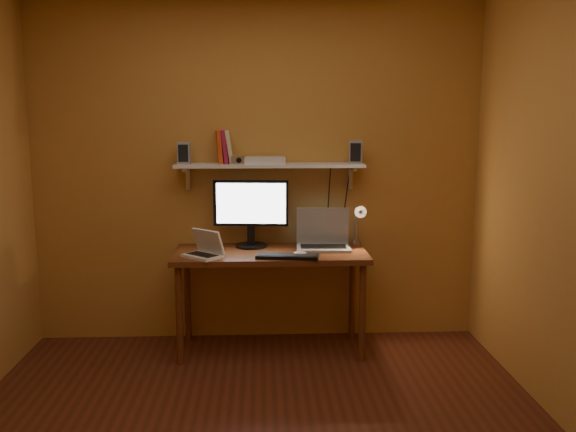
{
  "coord_description": "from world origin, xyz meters",
  "views": [
    {
      "loc": [
        0.03,
        -3.05,
        1.72
      ],
      "look_at": [
        0.21,
        1.18,
        1.03
      ],
      "focal_mm": 38.0,
      "sensor_mm": 36.0,
      "label": 1
    }
  ],
  "objects_px": {
    "desk": "(271,263)",
    "desk_lamp": "(359,220)",
    "netbook": "(205,249)",
    "wall_shelf": "(270,166)",
    "shelf_camera": "(239,160)",
    "mouse": "(300,254)",
    "keyboard": "(288,256)",
    "monitor": "(251,210)",
    "laptop": "(323,238)",
    "router": "(265,160)",
    "speaker_left": "(184,153)",
    "speaker_right": "(356,152)"
  },
  "relations": [
    {
      "from": "desk",
      "to": "desk_lamp",
      "type": "height_order",
      "value": "desk_lamp"
    },
    {
      "from": "keyboard",
      "to": "router",
      "type": "relative_size",
      "value": 1.44
    },
    {
      "from": "monitor",
      "to": "desk_lamp",
      "type": "height_order",
      "value": "monitor"
    },
    {
      "from": "shelf_camera",
      "to": "mouse",
      "type": "bearing_deg",
      "value": -33.53
    },
    {
      "from": "wall_shelf",
      "to": "keyboard",
      "type": "relative_size",
      "value": 3.25
    },
    {
      "from": "wall_shelf",
      "to": "keyboard",
      "type": "bearing_deg",
      "value": -74.08
    },
    {
      "from": "netbook",
      "to": "mouse",
      "type": "bearing_deg",
      "value": 39.38
    },
    {
      "from": "laptop",
      "to": "netbook",
      "type": "xyz_separation_m",
      "value": [
        -0.86,
        -0.26,
        -0.02
      ]
    },
    {
      "from": "mouse",
      "to": "router",
      "type": "relative_size",
      "value": 0.34
    },
    {
      "from": "mouse",
      "to": "speaker_right",
      "type": "height_order",
      "value": "speaker_right"
    },
    {
      "from": "keyboard",
      "to": "speaker_right",
      "type": "height_order",
      "value": "speaker_right"
    },
    {
      "from": "router",
      "to": "laptop",
      "type": "bearing_deg",
      "value": -10.93
    },
    {
      "from": "wall_shelf",
      "to": "desk_lamp",
      "type": "bearing_deg",
      "value": -5.88
    },
    {
      "from": "wall_shelf",
      "to": "speaker_right",
      "type": "relative_size",
      "value": 8.18
    },
    {
      "from": "wall_shelf",
      "to": "mouse",
      "type": "relative_size",
      "value": 13.7
    },
    {
      "from": "wall_shelf",
      "to": "speaker_left",
      "type": "height_order",
      "value": "speaker_left"
    },
    {
      "from": "speaker_left",
      "to": "monitor",
      "type": "bearing_deg",
      "value": -1.7
    },
    {
      "from": "desk",
      "to": "netbook",
      "type": "bearing_deg",
      "value": -162.52
    },
    {
      "from": "netbook",
      "to": "keyboard",
      "type": "relative_size",
      "value": 0.74
    },
    {
      "from": "mouse",
      "to": "shelf_camera",
      "type": "distance_m",
      "value": 0.82
    },
    {
      "from": "keyboard",
      "to": "netbook",
      "type": "bearing_deg",
      "value": -176.45
    },
    {
      "from": "router",
      "to": "desk",
      "type": "bearing_deg",
      "value": -80.16
    },
    {
      "from": "keyboard",
      "to": "speaker_left",
      "type": "bearing_deg",
      "value": 161.25
    },
    {
      "from": "monitor",
      "to": "keyboard",
      "type": "relative_size",
      "value": 1.3
    },
    {
      "from": "monitor",
      "to": "router",
      "type": "distance_m",
      "value": 0.38
    },
    {
      "from": "wall_shelf",
      "to": "monitor",
      "type": "relative_size",
      "value": 2.5
    },
    {
      "from": "keyboard",
      "to": "mouse",
      "type": "distance_m",
      "value": 0.1
    },
    {
      "from": "wall_shelf",
      "to": "keyboard",
      "type": "xyz_separation_m",
      "value": [
        0.11,
        -0.4,
        -0.6
      ]
    },
    {
      "from": "netbook",
      "to": "shelf_camera",
      "type": "bearing_deg",
      "value": 90.01
    },
    {
      "from": "router",
      "to": "netbook",
      "type": "bearing_deg",
      "value": -141.27
    },
    {
      "from": "wall_shelf",
      "to": "laptop",
      "type": "relative_size",
      "value": 3.46
    },
    {
      "from": "monitor",
      "to": "router",
      "type": "bearing_deg",
      "value": 20.69
    },
    {
      "from": "speaker_left",
      "to": "netbook",
      "type": "bearing_deg",
      "value": -61.91
    },
    {
      "from": "router",
      "to": "keyboard",
      "type": "bearing_deg",
      "value": -69.83
    },
    {
      "from": "desk",
      "to": "speaker_right",
      "type": "height_order",
      "value": "speaker_right"
    },
    {
      "from": "mouse",
      "to": "desk_lamp",
      "type": "bearing_deg",
      "value": 33.36
    },
    {
      "from": "shelf_camera",
      "to": "router",
      "type": "distance_m",
      "value": 0.21
    },
    {
      "from": "monitor",
      "to": "speaker_left",
      "type": "distance_m",
      "value": 0.65
    },
    {
      "from": "desk_lamp",
      "to": "router",
      "type": "height_order",
      "value": "router"
    },
    {
      "from": "netbook",
      "to": "speaker_right",
      "type": "distance_m",
      "value": 1.32
    },
    {
      "from": "monitor",
      "to": "speaker_left",
      "type": "xyz_separation_m",
      "value": [
        -0.49,
        0.03,
        0.42
      ]
    },
    {
      "from": "netbook",
      "to": "wall_shelf",
      "type": "bearing_deg",
      "value": 77.69
    },
    {
      "from": "monitor",
      "to": "router",
      "type": "height_order",
      "value": "router"
    },
    {
      "from": "desk",
      "to": "monitor",
      "type": "bearing_deg",
      "value": 130.69
    },
    {
      "from": "speaker_right",
      "to": "keyboard",
      "type": "bearing_deg",
      "value": -131.88
    },
    {
      "from": "monitor",
      "to": "shelf_camera",
      "type": "distance_m",
      "value": 0.39
    },
    {
      "from": "desk",
      "to": "keyboard",
      "type": "relative_size",
      "value": 3.25
    },
    {
      "from": "wall_shelf",
      "to": "shelf_camera",
      "type": "height_order",
      "value": "shelf_camera"
    },
    {
      "from": "router",
      "to": "speaker_left",
      "type": "bearing_deg",
      "value": -179.9
    },
    {
      "from": "desk",
      "to": "netbook",
      "type": "distance_m",
      "value": 0.5
    }
  ]
}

